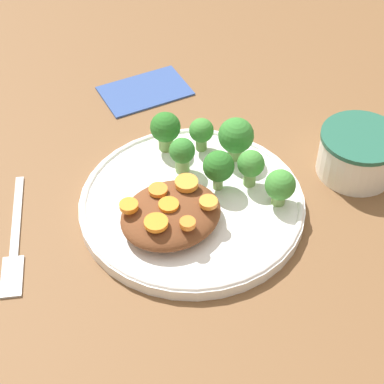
{
  "coord_description": "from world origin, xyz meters",
  "views": [
    {
      "loc": [
        -0.32,
        -0.44,
        0.58
      ],
      "look_at": [
        0.0,
        0.0,
        0.03
      ],
      "focal_mm": 60.0,
      "sensor_mm": 36.0,
      "label": 1
    }
  ],
  "objects": [
    {
      "name": "carrot_slice_2",
      "position": [
        -0.07,
        -0.03,
        0.05
      ],
      "size": [
        0.03,
        0.03,
        0.01
      ],
      "primitive_type": "cylinder",
      "color": "orange",
      "rests_on": "stew_mound"
    },
    {
      "name": "stew_mound",
      "position": [
        -0.04,
        -0.02,
        0.03
      ],
      "size": [
        0.12,
        0.11,
        0.03
      ],
      "primitive_type": "ellipsoid",
      "color": "brown",
      "rests_on": "plate"
    },
    {
      "name": "carrot_slice_5",
      "position": [
        -0.04,
        0.01,
        0.05
      ],
      "size": [
        0.02,
        0.02,
        0.01
      ],
      "primitive_type": "cylinder",
      "color": "orange",
      "rests_on": "stew_mound"
    },
    {
      "name": "carrot_slice_0",
      "position": [
        -0.01,
        -0.04,
        0.05
      ],
      "size": [
        0.02,
        0.02,
        0.01
      ],
      "primitive_type": "cylinder",
      "color": "orange",
      "rests_on": "stew_mound"
    },
    {
      "name": "carrot_slice_4",
      "position": [
        -0.01,
        0.0,
        0.05
      ],
      "size": [
        0.03,
        0.03,
        0.01
      ],
      "primitive_type": "cylinder",
      "color": "orange",
      "rests_on": "stew_mound"
    },
    {
      "name": "napkin",
      "position": [
        0.09,
        0.24,
        0.0
      ],
      "size": [
        0.14,
        0.1,
        0.01
      ],
      "rotation": [
        0.0,
        0.0,
        -0.16
      ],
      "color": "#334C8C",
      "rests_on": "ground_plane"
    },
    {
      "name": "broccoli_floret_1",
      "position": [
        0.02,
        0.05,
        0.04
      ],
      "size": [
        0.03,
        0.03,
        0.05
      ],
      "color": "#7FA85B",
      "rests_on": "plate"
    },
    {
      "name": "broccoli_floret_2",
      "position": [
        0.04,
        0.0,
        0.05
      ],
      "size": [
        0.04,
        0.04,
        0.06
      ],
      "color": "#7FA85B",
      "rests_on": "plate"
    },
    {
      "name": "broccoli_floret_5",
      "position": [
        0.08,
        -0.06,
        0.04
      ],
      "size": [
        0.04,
        0.04,
        0.05
      ],
      "color": "#759E51",
      "rests_on": "plate"
    },
    {
      "name": "broccoli_floret_4",
      "position": [
        0.08,
        -0.02,
        0.05
      ],
      "size": [
        0.03,
        0.03,
        0.05
      ],
      "color": "#759E51",
      "rests_on": "plate"
    },
    {
      "name": "carrot_slice_1",
      "position": [
        -0.08,
        0.01,
        0.05
      ],
      "size": [
        0.02,
        0.02,
        0.01
      ],
      "primitive_type": "cylinder",
      "color": "orange",
      "rests_on": "stew_mound"
    },
    {
      "name": "ground_plane",
      "position": [
        0.0,
        0.0,
        0.0
      ],
      "size": [
        4.0,
        4.0,
        0.0
      ],
      "primitive_type": "plane",
      "color": "brown"
    },
    {
      "name": "fork",
      "position": [
        -0.2,
        0.07,
        0.0
      ],
      "size": [
        0.1,
        0.18,
        0.01
      ],
      "rotation": [
        0.0,
        0.0,
        10.5
      ],
      "color": "#BBBBBB",
      "rests_on": "ground_plane"
    },
    {
      "name": "plate",
      "position": [
        0.0,
        0.0,
        0.01
      ],
      "size": [
        0.28,
        0.28,
        0.02
      ],
      "color": "white",
      "rests_on": "ground_plane"
    },
    {
      "name": "dip_bowl",
      "position": [
        0.21,
        -0.07,
        0.03
      ],
      "size": [
        0.1,
        0.1,
        0.06
      ],
      "color": "white",
      "rests_on": "ground_plane"
    },
    {
      "name": "broccoli_floret_6",
      "position": [
        0.07,
        0.07,
        0.04
      ],
      "size": [
        0.03,
        0.03,
        0.05
      ],
      "color": "#759E51",
      "rests_on": "plate"
    },
    {
      "name": "broccoli_floret_0",
      "position": [
        0.09,
        0.03,
        0.05
      ],
      "size": [
        0.05,
        0.05,
        0.06
      ],
      "color": "#7FA85B",
      "rests_on": "plate"
    },
    {
      "name": "carrot_slice_6",
      "position": [
        -0.04,
        -0.02,
        0.05
      ],
      "size": [
        0.02,
        0.02,
        0.0
      ],
      "primitive_type": "cylinder",
      "color": "orange",
      "rests_on": "stew_mound"
    },
    {
      "name": "carrot_slice_3",
      "position": [
        -0.04,
        -0.05,
        0.05
      ],
      "size": [
        0.02,
        0.02,
        0.01
      ],
      "primitive_type": "cylinder",
      "color": "orange",
      "rests_on": "stew_mound"
    },
    {
      "name": "broccoli_floret_3",
      "position": [
        0.03,
        0.1,
        0.05
      ],
      "size": [
        0.04,
        0.04,
        0.06
      ],
      "color": "#759E51",
      "rests_on": "plate"
    }
  ]
}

